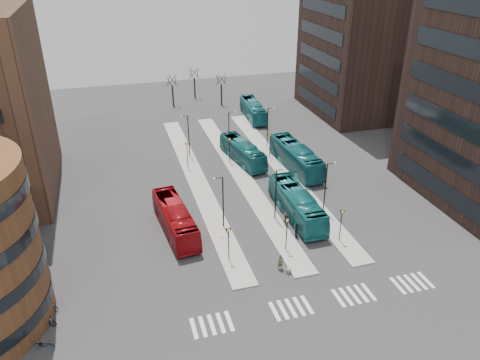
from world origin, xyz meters
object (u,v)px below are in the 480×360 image
object	(u,v)px
teal_bus_b	(243,152)
bicycle_far	(48,307)
teal_bus_c	(296,157)
bicycle_near	(44,345)
suitcase	(288,271)
commuter_a	(191,236)
red_bus	(175,218)
teal_bus_a	(297,204)
bicycle_mid	(46,321)
commuter_b	(296,230)
teal_bus_d	(253,110)
commuter_c	(285,219)
traveller	(281,262)

from	to	relation	value
teal_bus_b	bicycle_far	size ratio (longest dim) A/B	6.17
teal_bus_c	bicycle_near	size ratio (longest dim) A/B	7.46
suitcase	commuter_a	xyz separation A→B (m)	(-7.86, 7.55, 0.63)
red_bus	teal_bus_a	size ratio (longest dim) A/B	0.96
suitcase	bicycle_mid	bearing A→B (deg)	158.59
red_bus	commuter_b	distance (m)	13.05
teal_bus_d	bicycle_near	world-z (taller)	teal_bus_d
bicycle_mid	bicycle_far	xyz separation A→B (m)	(0.00, 1.77, -0.07)
suitcase	commuter_c	xyz separation A→B (m)	(2.77, 8.13, 0.50)
commuter_a	bicycle_near	xyz separation A→B (m)	(-13.66, -10.91, -0.45)
bicycle_mid	teal_bus_d	bearing A→B (deg)	-13.95
teal_bus_b	commuter_c	size ratio (longest dim) A/B	7.17
suitcase	bicycle_near	xyz separation A→B (m)	(-21.52, -3.36, 0.18)
bicycle_near	bicycle_mid	size ratio (longest dim) A/B	0.94
red_bus	bicycle_near	size ratio (longest dim) A/B	6.75
teal_bus_d	traveller	xyz separation A→B (m)	(-10.47, -41.77, -0.69)
suitcase	teal_bus_b	size ratio (longest dim) A/B	0.05
teal_bus_c	teal_bus_d	xyz separation A→B (m)	(0.56, 21.32, -0.19)
traveller	commuter_b	xyz separation A→B (m)	(3.57, 4.73, -0.03)
suitcase	teal_bus_c	bearing A→B (deg)	42.45
teal_bus_a	commuter_c	bearing A→B (deg)	-144.91
traveller	bicycle_mid	size ratio (longest dim) A/B	0.94
teal_bus_b	suitcase	bearing A→B (deg)	-106.38
teal_bus_a	teal_bus_b	xyz separation A→B (m)	(-1.65, 16.05, -0.13)
suitcase	red_bus	distance (m)	13.80
teal_bus_c	bicycle_near	distance (m)	39.58
commuter_b	red_bus	bearing A→B (deg)	82.16
commuter_b	teal_bus_a	bearing A→B (deg)	-8.95
suitcase	teal_bus_c	xyz separation A→B (m)	(9.41, 21.30, 1.46)
traveller	teal_bus_a	bearing A→B (deg)	50.10
teal_bus_b	commuter_a	world-z (taller)	teal_bus_b
teal_bus_c	bicycle_near	world-z (taller)	teal_bus_c
suitcase	traveller	xyz separation A→B (m)	(-0.50, 0.86, 0.58)
teal_bus_d	commuter_a	world-z (taller)	teal_bus_d
teal_bus_c	commuter_c	xyz separation A→B (m)	(-6.64, -13.17, -0.96)
traveller	red_bus	bearing A→B (deg)	123.25
red_bus	traveller	bearing A→B (deg)	-53.41
bicycle_mid	traveller	bearing A→B (deg)	-63.34
commuter_b	teal_bus_d	bearing A→B (deg)	2.83
commuter_b	bicycle_near	bearing A→B (deg)	123.41
teal_bus_c	teal_bus_a	bearing A→B (deg)	-115.00
teal_bus_a	teal_bus_b	bearing A→B (deg)	95.42
teal_bus_d	traveller	world-z (taller)	teal_bus_d
teal_bus_a	teal_bus_d	world-z (taller)	teal_bus_a
teal_bus_d	commuter_a	size ratio (longest dim) A/B	6.18
commuter_c	bicycle_mid	xyz separation A→B (m)	(-24.29, -9.00, -0.22)
teal_bus_a	teal_bus_c	distance (m)	12.73
red_bus	teal_bus_b	distance (m)	19.44
suitcase	teal_bus_b	distance (m)	25.74
teal_bus_d	commuter_b	bearing A→B (deg)	-96.24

